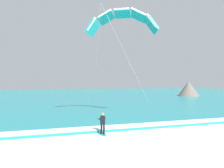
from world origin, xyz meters
name	(u,v)px	position (x,y,z in m)	size (l,w,h in m)	color
sea	(59,95)	(0.00, 72.79, 0.10)	(200.00, 120.00, 0.20)	teal
surf_foam	(151,124)	(0.00, 13.79, 0.22)	(200.00, 1.78, 0.04)	white
surfboard	(103,134)	(-5.21, 12.19, 0.03)	(0.53, 1.42, 0.09)	#239EC6
kitesurfer	(103,122)	(-5.21, 12.21, 0.94)	(0.55, 0.54, 1.69)	black
kite_primary	(122,20)	(-0.46, 19.68, 11.17)	(8.20, 9.53, 11.23)	teal
headland_right	(188,90)	(33.22, 51.48, 1.95)	(6.27, 7.27, 4.42)	#665B51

